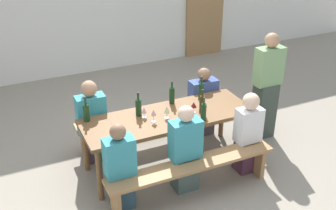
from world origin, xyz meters
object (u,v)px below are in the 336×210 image
(wooden_door, at_px, (205,9))
(wine_bottle_3, at_px, (138,107))
(wine_bottle_5, at_px, (204,112))
(bench_far, at_px, (148,118))
(standing_host, at_px, (266,89))
(wine_bottle_2, at_px, (172,95))
(seated_guest_far_0, at_px, (92,123))
(tasting_table, at_px, (168,121))
(seated_guest_near_1, at_px, (185,151))
(seated_guest_near_2, at_px, (248,134))
(bench_near, at_px, (192,169))
(wine_glass_2, at_px, (144,111))
(wine_glass_1, at_px, (154,113))
(seated_guest_far_1, at_px, (203,104))
(wine_bottle_0, at_px, (86,112))
(wine_bottle_4, at_px, (202,104))
(wine_glass_3, at_px, (194,105))
(wine_glass_0, at_px, (167,110))
(wine_bottle_1, at_px, (201,91))
(seated_guest_near_0, at_px, (120,169))

(wooden_door, relative_size, wine_bottle_3, 6.49)
(wooden_door, relative_size, wine_bottle_5, 6.58)
(bench_far, xyz_separation_m, standing_host, (1.61, -0.59, 0.42))
(wine_bottle_2, height_order, seated_guest_far_0, seated_guest_far_0)
(tasting_table, height_order, seated_guest_near_1, seated_guest_near_1)
(wine_bottle_3, xyz_separation_m, seated_guest_near_2, (1.21, -0.70, -0.32))
(bench_near, bearing_deg, wine_glass_2, 111.08)
(tasting_table, bearing_deg, standing_host, 3.36)
(wine_glass_2, relative_size, seated_guest_near_1, 0.13)
(bench_far, height_order, wine_glass_1, wine_glass_1)
(seated_guest_far_1, bearing_deg, bench_far, -100.37)
(bench_near, bearing_deg, wine_bottle_0, 134.75)
(tasting_table, xyz_separation_m, bench_far, (0.00, 0.69, -0.31))
(seated_guest_near_2, bearing_deg, wine_bottle_4, 46.44)
(wine_bottle_2, bearing_deg, wine_bottle_5, -76.14)
(wine_bottle_0, bearing_deg, wine_bottle_4, -16.36)
(wine_bottle_5, bearing_deg, bench_far, 108.92)
(seated_guest_far_1, bearing_deg, wine_glass_3, -38.75)
(wine_bottle_2, relative_size, wine_glass_3, 2.13)
(tasting_table, distance_m, seated_guest_near_2, 1.03)
(standing_host, bearing_deg, seated_guest_far_1, -29.32)
(wine_glass_0, relative_size, seated_guest_far_1, 0.16)
(wine_bottle_4, xyz_separation_m, wine_bottle_5, (-0.09, -0.19, -0.00))
(seated_guest_near_2, bearing_deg, wine_bottle_5, 66.65)
(seated_guest_near_1, relative_size, standing_host, 0.71)
(wine_glass_3, relative_size, seated_guest_near_2, 0.14)
(bench_near, bearing_deg, wine_bottle_4, 53.12)
(tasting_table, height_order, standing_host, standing_host)
(seated_guest_near_1, bearing_deg, wine_bottle_2, -14.50)
(tasting_table, relative_size, seated_guest_far_0, 1.89)
(wine_bottle_0, bearing_deg, seated_guest_near_2, -24.29)
(bench_far, relative_size, seated_guest_near_1, 1.87)
(wine_glass_2, bearing_deg, wine_bottle_1, 9.43)
(bench_far, bearing_deg, wine_bottle_3, -122.73)
(bench_far, distance_m, wine_bottle_4, 1.05)
(wine_glass_1, bearing_deg, bench_far, 73.15)
(wine_bottle_5, bearing_deg, seated_guest_far_1, 60.60)
(seated_guest_far_0, bearing_deg, wooden_door, 131.91)
(wine_glass_0, xyz_separation_m, seated_guest_near_1, (0.02, -0.48, -0.33))
(seated_guest_near_1, height_order, standing_host, standing_host)
(wine_bottle_0, height_order, wine_bottle_1, wine_bottle_1)
(wine_bottle_1, bearing_deg, seated_guest_far_0, 168.07)
(wine_bottle_1, distance_m, wine_glass_2, 0.91)
(wine_glass_0, bearing_deg, wine_bottle_4, -7.14)
(tasting_table, xyz_separation_m, bench_near, (0.00, -0.69, -0.31))
(wine_bottle_3, bearing_deg, wine_glass_0, -36.63)
(wine_glass_3, distance_m, seated_guest_near_0, 1.31)
(seated_guest_near_0, xyz_separation_m, seated_guest_far_0, (-0.02, 1.08, 0.04))
(wine_bottle_0, height_order, wine_bottle_5, wine_bottle_0)
(wooden_door, xyz_separation_m, wine_glass_3, (-2.24, -3.69, -0.19))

